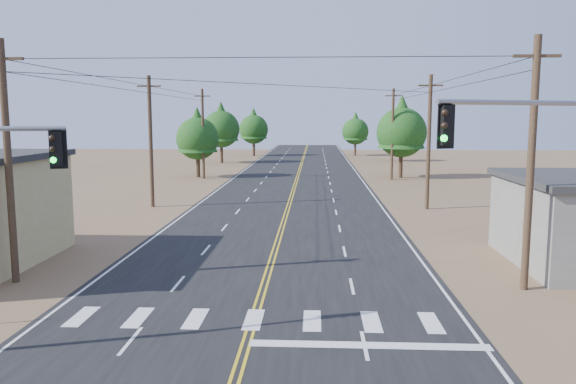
{
  "coord_description": "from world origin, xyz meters",
  "views": [
    {
      "loc": [
        2.08,
        -10.32,
        6.88
      ],
      "look_at": [
        0.84,
        14.96,
        3.5
      ],
      "focal_mm": 35.0,
      "sensor_mm": 36.0,
      "label": 1
    }
  ],
  "objects": [
    {
      "name": "utility_pole_left_far",
      "position": [
        -10.5,
        52.0,
        5.12
      ],
      "size": [
        1.8,
        0.3,
        10.0
      ],
      "color": "#4C3826",
      "rests_on": "ground"
    },
    {
      "name": "tree_right_far",
      "position": [
        9.21,
        91.51,
        4.83
      ],
      "size": [
        4.74,
        4.74,
        7.89
      ],
      "color": "#3F2D1E",
      "rests_on": "ground"
    },
    {
      "name": "utility_pole_left_mid",
      "position": [
        -10.5,
        32.0,
        5.12
      ],
      "size": [
        1.8,
        0.3,
        10.0
      ],
      "color": "#4C3826",
      "rests_on": "ground"
    },
    {
      "name": "utility_pole_right_mid",
      "position": [
        10.5,
        32.0,
        5.12
      ],
      "size": [
        1.8,
        0.3,
        10.0
      ],
      "color": "#4C3826",
      "rests_on": "ground"
    },
    {
      "name": "utility_pole_right_far",
      "position": [
        10.5,
        52.0,
        5.12
      ],
      "size": [
        1.8,
        0.3,
        10.0
      ],
      "color": "#4C3826",
      "rests_on": "ground"
    },
    {
      "name": "tree_left_near",
      "position": [
        -11.46,
        53.58,
        4.95
      ],
      "size": [
        4.86,
        4.86,
        8.1
      ],
      "color": "#3F2D1E",
      "rests_on": "ground"
    },
    {
      "name": "tree_right_mid",
      "position": [
        14.0,
        78.71,
        4.22
      ],
      "size": [
        4.14,
        4.14,
        6.89
      ],
      "color": "#3F2D1E",
      "rests_on": "ground"
    },
    {
      "name": "utility_pole_right_near",
      "position": [
        10.5,
        12.0,
        5.12
      ],
      "size": [
        1.8,
        0.3,
        10.0
      ],
      "color": "#4C3826",
      "rests_on": "ground"
    },
    {
      "name": "tree_right_near",
      "position": [
        11.79,
        54.07,
        5.75
      ],
      "size": [
        5.64,
        5.64,
        9.41
      ],
      "color": "#3F2D1E",
      "rests_on": "ground"
    },
    {
      "name": "signal_mast_right",
      "position": [
        9.4,
        7.56,
        5.08
      ],
      "size": [
        5.64,
        2.59,
        7.52
      ],
      "rotation": [
        0.0,
        0.0,
        0.4
      ],
      "color": "gray",
      "rests_on": "ground"
    },
    {
      "name": "tree_left_mid",
      "position": [
        -12.19,
        74.2,
        5.68
      ],
      "size": [
        5.57,
        5.57,
        9.28
      ],
      "color": "#3F2D1E",
      "rests_on": "ground"
    },
    {
      "name": "utility_pole_left_near",
      "position": [
        -10.5,
        12.0,
        5.12
      ],
      "size": [
        1.8,
        0.3,
        10.0
      ],
      "color": "#4C3826",
      "rests_on": "ground"
    },
    {
      "name": "tree_left_far",
      "position": [
        -9.0,
        89.88,
        5.27
      ],
      "size": [
        5.17,
        5.17,
        8.61
      ],
      "color": "#3F2D1E",
      "rests_on": "ground"
    },
    {
      "name": "road",
      "position": [
        0.0,
        30.0,
        0.01
      ],
      "size": [
        15.0,
        200.0,
        0.02
      ],
      "primitive_type": "cube",
      "color": "black",
      "rests_on": "ground"
    }
  ]
}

